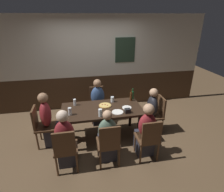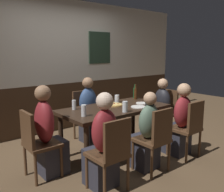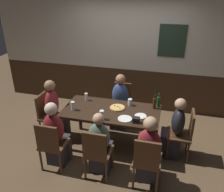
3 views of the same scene
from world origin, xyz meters
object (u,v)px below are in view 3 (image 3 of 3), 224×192
chair_right_near (147,160)px  pizza (117,107)px  chair_mid_far (121,101)px  person_right_near (148,153)px  highball_clear (73,106)px  chair_head_west (48,113)px  condiment_caddy (136,120)px  chair_left_near (51,143)px  chair_mid_near (97,151)px  beer_glass_tall (130,102)px  pint_glass_amber (86,97)px  dining_table (111,114)px  plate_white_small (141,116)px  person_head_west (55,114)px  person_mid_far (120,105)px  beer_bottle_brown (154,103)px  person_head_east (174,132)px  plate_white_large (125,119)px  tumbler_water (102,115)px  beer_bottle_green (158,101)px  person_left_near (56,138)px  person_mid_near (100,147)px  chair_head_east (184,132)px

chair_right_near → pizza: bearing=124.9°
chair_mid_far → person_right_near: bearing=-63.9°
chair_right_near → highball_clear: 1.59m
chair_head_west → condiment_caddy: 1.80m
chair_left_near → condiment_caddy: 1.38m
chair_mid_near → beer_glass_tall: bearing=75.7°
chair_mid_far → pint_glass_amber: (-0.56, -0.58, 0.31)m
dining_table → plate_white_small: size_ratio=8.51×
chair_head_west → chair_mid_far: same height
chair_right_near → beer_glass_tall: 1.24m
person_head_west → person_mid_far: person_head_west is taller
pint_glass_amber → beer_bottle_brown: beer_bottle_brown is taller
beer_glass_tall → person_mid_far: bearing=124.6°
person_head_east → plate_white_large: person_head_east is taller
chair_head_west → beer_bottle_brown: size_ratio=3.32×
tumbler_water → beer_bottle_green: beer_bottle_green is taller
person_left_near → beer_glass_tall: size_ratio=9.17×
chair_right_near → person_mid_far: (-0.75, 1.52, -0.01)m
dining_table → plate_white_large: bearing=-38.3°
pint_glass_amber → highball_clear: size_ratio=0.92×
person_mid_far → beer_bottle_green: 0.92m
beer_glass_tall → plate_white_large: size_ratio=0.53×
chair_mid_near → highball_clear: 1.00m
chair_right_near → plate_white_small: (-0.22, 0.76, 0.25)m
pizza → plate_white_small: 0.48m
person_head_east → chair_left_near: bearing=-155.5°
chair_mid_far → pint_glass_amber: pint_glass_amber is taller
pint_glass_amber → highball_clear: highball_clear is taller
highball_clear → beer_glass_tall: size_ratio=1.25×
chair_right_near → person_right_near: (0.00, 0.16, -0.02)m
chair_left_near → chair_mid_near: 0.75m
chair_right_near → person_mid_far: 1.69m
person_head_west → condiment_caddy: size_ratio=10.79×
chair_head_west → pizza: (1.35, 0.10, 0.26)m
person_mid_near → plate_white_small: person_mid_near is taller
chair_mid_near → person_right_near: bearing=12.3°
chair_right_near → tumbler_water: (-0.82, 0.52, 0.31)m
dining_table → pint_glass_amber: size_ratio=11.74×
condiment_caddy → chair_mid_near: bearing=-131.3°
chair_mid_far → beer_bottle_brown: beer_bottle_brown is taller
pizza → tumbler_water: size_ratio=1.73×
person_right_near → tumbler_water: (-0.82, 0.35, 0.33)m
plate_white_large → plate_white_small: 0.28m
chair_head_west → chair_mid_near: same height
person_left_near → plate_white_small: (1.28, 0.60, 0.26)m
chair_mid_far → tumbler_water: tumbler_water is taller
tumbler_water → dining_table: bearing=77.2°
chair_head_east → plate_white_large: (-0.97, -0.23, 0.25)m
person_mid_near → highball_clear: 0.91m
plate_white_large → person_right_near: bearing=-44.6°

